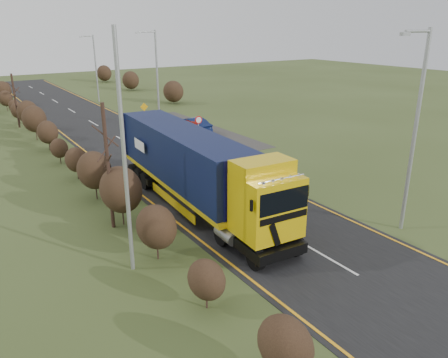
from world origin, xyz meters
name	(u,v)px	position (x,y,z in m)	size (l,w,h in m)	color
ground	(270,225)	(0.00, 0.00, 0.00)	(160.00, 160.00, 0.00)	#37441D
road	(176,171)	(0.00, 10.00, 0.01)	(8.00, 120.00, 0.02)	black
layby	(189,130)	(6.50, 20.00, 0.01)	(6.00, 18.00, 0.02)	#32302D
lane_markings	(178,172)	(0.00, 9.69, 0.03)	(7.52, 116.00, 0.01)	orange
hedgerow	(96,172)	(-6.00, 7.89, 1.62)	(2.24, 102.04, 6.05)	black
lorry	(194,166)	(-2.04, 3.88, 2.36)	(3.17, 15.03, 4.16)	black
car_red_hatchback	(189,127)	(5.63, 18.50, 0.73)	(1.73, 4.29, 1.46)	#931407
car_blue_sedan	(191,125)	(6.17, 19.00, 0.71)	(1.51, 4.32, 1.42)	#0A153B
streetlight_near	(414,125)	(4.97, -3.73, 5.07)	(1.95, 0.18, 9.19)	#919496
streetlight_mid	(156,76)	(4.49, 22.34, 4.88)	(1.89, 0.18, 8.87)	#919496
streetlight_far	(95,66)	(4.57, 40.56, 4.45)	(1.74, 0.18, 8.12)	#919496
left_pole	(124,158)	(-7.18, -0.16, 4.65)	(0.16, 0.16, 9.29)	#919496
speed_sign	(199,125)	(4.83, 15.31, 1.63)	(0.64, 0.10, 2.33)	#919496
warning_board	(144,111)	(4.20, 24.91, 1.30)	(0.80, 0.11, 2.11)	#919496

